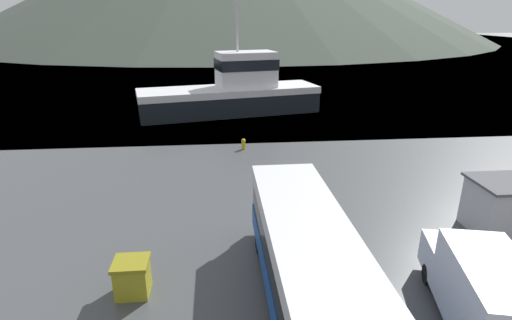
% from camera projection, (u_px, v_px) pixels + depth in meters
% --- Properties ---
extents(water_surface, '(240.00, 240.00, 0.00)m').
position_uv_depth(water_surface, '(225.00, 41.00, 141.78)').
color(water_surface, slate).
rests_on(water_surface, ground).
extents(tour_bus, '(2.62, 10.91, 3.09)m').
position_uv_depth(tour_bus, '(310.00, 269.00, 12.08)').
color(tour_bus, '#194799').
rests_on(tour_bus, ground).
extents(delivery_van, '(3.21, 5.94, 2.56)m').
position_uv_depth(delivery_van, '(481.00, 290.00, 11.77)').
color(delivery_van, silver).
rests_on(delivery_van, ground).
extents(fishing_boat, '(17.58, 8.19, 10.07)m').
position_uv_depth(fishing_boat, '(233.00, 91.00, 37.99)').
color(fishing_boat, black).
rests_on(fishing_boat, water_surface).
extents(storage_bin, '(1.18, 1.10, 1.27)m').
position_uv_depth(storage_bin, '(132.00, 277.00, 13.49)').
color(storage_bin, olive).
rests_on(storage_bin, ground).
extents(dock_kiosk, '(2.83, 2.46, 2.37)m').
position_uv_depth(dock_kiosk, '(504.00, 206.00, 17.23)').
color(dock_kiosk, '#B2B2B7').
rests_on(dock_kiosk, ground).
extents(mooring_bollard, '(0.31, 0.31, 0.77)m').
position_uv_depth(mooring_bollard, '(243.00, 143.00, 28.18)').
color(mooring_bollard, '#B29919').
rests_on(mooring_bollard, ground).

